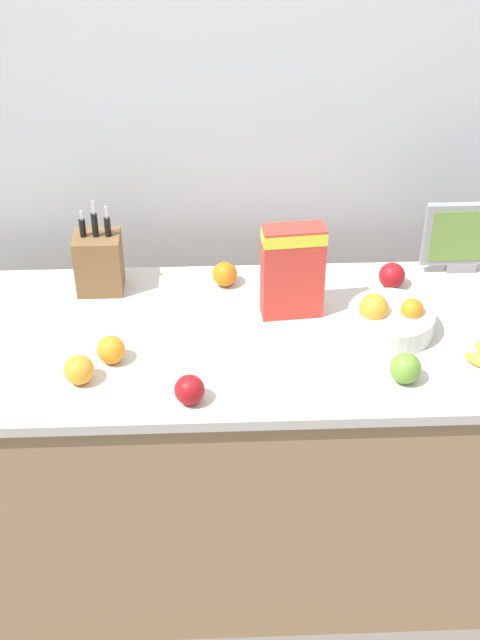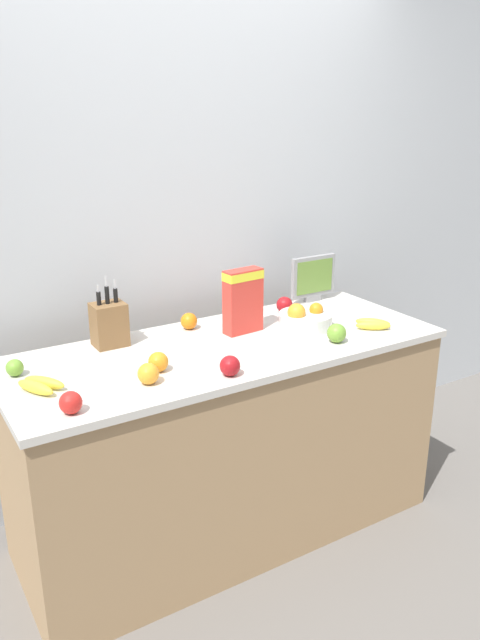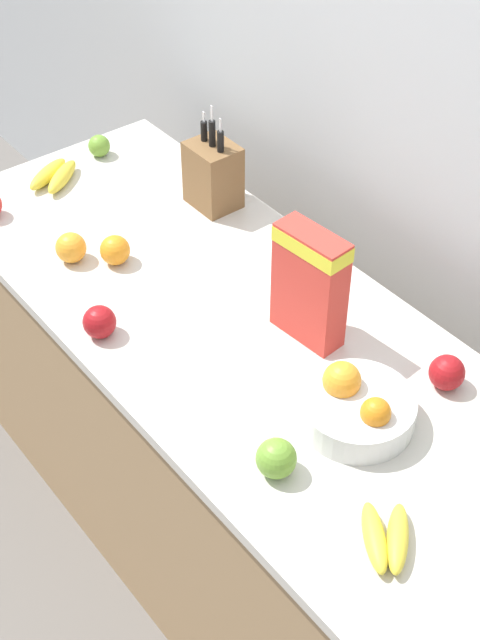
{
  "view_description": "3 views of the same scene",
  "coord_description": "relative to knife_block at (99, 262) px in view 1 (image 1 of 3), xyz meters",
  "views": [
    {
      "loc": [
        -0.09,
        -1.96,
        2.37
      ],
      "look_at": [
        -0.01,
        0.01,
        0.94
      ],
      "focal_mm": 50.0,
      "sensor_mm": 36.0,
      "label": 1
    },
    {
      "loc": [
        -1.21,
        -2.08,
        1.83
      ],
      "look_at": [
        0.04,
        -0.04,
        1.01
      ],
      "focal_mm": 35.0,
      "sensor_mm": 36.0,
      "label": 2
    },
    {
      "loc": [
        1.23,
        -0.95,
        2.27
      ],
      "look_at": [
        0.09,
        -0.06,
        0.99
      ],
      "focal_mm": 50.0,
      "sensor_mm": 36.0,
      "label": 3
    }
  ],
  "objects": [
    {
      "name": "orange_mid_left",
      "position": [
        -0.02,
        -0.43,
        -0.05
      ],
      "size": [
        0.08,
        0.08,
        0.08
      ],
      "primitive_type": "sphere",
      "color": "orange",
      "rests_on": "counter"
    },
    {
      "name": "orange_front_center",
      "position": [
        0.37,
        0.01,
        -0.06
      ],
      "size": [
        0.07,
        0.07,
        0.07
      ],
      "primitive_type": "sphere",
      "color": "orange",
      "rests_on": "counter"
    },
    {
      "name": "ground_plane",
      "position": [
        0.41,
        -0.25,
        -0.99
      ],
      "size": [
        14.0,
        14.0,
        0.0
      ],
      "primitive_type": "plane",
      "color": "slate"
    },
    {
      "name": "apple_leftmost",
      "position": [
        0.82,
        -0.46,
        -0.05
      ],
      "size": [
        0.08,
        0.08,
        0.08
      ],
      "primitive_type": "sphere",
      "color": "#6B9E33",
      "rests_on": "counter"
    },
    {
      "name": "cereal_box",
      "position": [
        0.55,
        -0.15,
        0.06
      ],
      "size": [
        0.18,
        0.08,
        0.28
      ],
      "rotation": [
        0.0,
        0.0,
        0.09
      ],
      "color": "red",
      "rests_on": "counter"
    },
    {
      "name": "counter",
      "position": [
        0.41,
        -0.25,
        -0.54
      ],
      "size": [
        1.83,
        0.71,
        0.9
      ],
      "color": "tan",
      "rests_on": "ground_plane"
    },
    {
      "name": "knife_block",
      "position": [
        0.0,
        0.0,
        0.0
      ],
      "size": [
        0.13,
        0.11,
        0.29
      ],
      "color": "brown",
      "rests_on": "counter"
    },
    {
      "name": "apple_near_bananas",
      "position": [
        0.86,
        -0.03,
        -0.05
      ],
      "size": [
        0.08,
        0.08,
        0.08
      ],
      "primitive_type": "sphere",
      "color": "#A31419",
      "rests_on": "counter"
    },
    {
      "name": "apple_front",
      "position": [
        0.26,
        -0.52,
        -0.05
      ],
      "size": [
        0.08,
        0.08,
        0.08
      ],
      "primitive_type": "sphere",
      "color": "#A31419",
      "rests_on": "counter"
    },
    {
      "name": "orange_front_right",
      "position": [
        0.06,
        -0.35,
        -0.05
      ],
      "size": [
        0.08,
        0.08,
        0.08
      ],
      "primitive_type": "sphere",
      "color": "orange",
      "rests_on": "counter"
    },
    {
      "name": "small_monitor",
      "position": [
        1.09,
        0.05,
        0.03
      ],
      "size": [
        0.25,
        0.03,
        0.23
      ],
      "color": "gray",
      "rests_on": "counter"
    },
    {
      "name": "wall_back",
      "position": [
        0.41,
        0.32,
        0.31
      ],
      "size": [
        9.0,
        0.06,
        2.6
      ],
      "color": "silver",
      "rests_on": "ground_plane"
    },
    {
      "name": "fruit_bowl",
      "position": [
        0.81,
        -0.25,
        -0.05
      ],
      "size": [
        0.24,
        0.24,
        0.12
      ],
      "color": "silver",
      "rests_on": "counter"
    }
  ]
}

